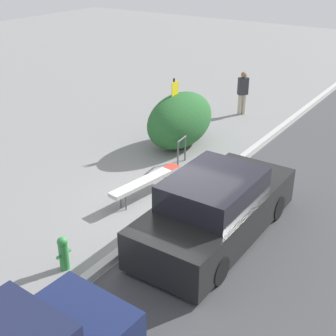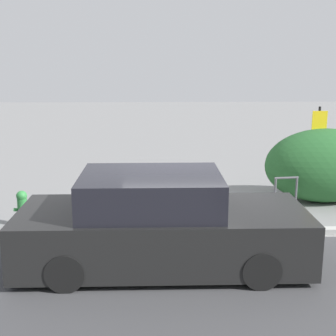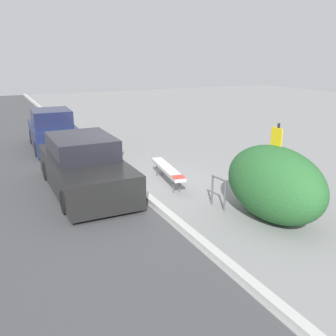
{
  "view_description": "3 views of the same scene",
  "coord_description": "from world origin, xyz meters",
  "px_view_note": "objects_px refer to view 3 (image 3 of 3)",
  "views": [
    {
      "loc": [
        -8.61,
        -5.55,
        6.12
      ],
      "look_at": [
        0.27,
        0.48,
        0.94
      ],
      "focal_mm": 50.0,
      "sensor_mm": 36.0,
      "label": 1
    },
    {
      "loc": [
        -0.57,
        -8.65,
        3.38
      ],
      "look_at": [
        -0.28,
        1.33,
        1.06
      ],
      "focal_mm": 50.0,
      "sensor_mm": 36.0,
      "label": 2
    },
    {
      "loc": [
        9.93,
        -3.72,
        3.82
      ],
      "look_at": [
        1.76,
        0.27,
        1.06
      ],
      "focal_mm": 40.0,
      "sensor_mm": 36.0,
      "label": 3
    }
  ],
  "objects_px": {
    "fire_hydrant": "(118,148)",
    "bench": "(167,169)",
    "bike_rack": "(219,189)",
    "sign_post": "(275,161)",
    "parked_car_far": "(53,131)",
    "parked_car_near": "(84,167)"
  },
  "relations": [
    {
      "from": "fire_hydrant",
      "to": "bench",
      "type": "bearing_deg",
      "value": 7.01
    },
    {
      "from": "bike_rack",
      "to": "sign_post",
      "type": "distance_m",
      "value": 1.61
    },
    {
      "from": "bench",
      "to": "fire_hydrant",
      "type": "distance_m",
      "value": 3.45
    },
    {
      "from": "bike_rack",
      "to": "sign_post",
      "type": "height_order",
      "value": "sign_post"
    },
    {
      "from": "bench",
      "to": "parked_car_far",
      "type": "xyz_separation_m",
      "value": [
        -6.34,
        -2.31,
        0.24
      ]
    },
    {
      "from": "bike_rack",
      "to": "sign_post",
      "type": "xyz_separation_m",
      "value": [
        0.97,
        0.92,
        0.88
      ]
    },
    {
      "from": "sign_post",
      "to": "parked_car_far",
      "type": "height_order",
      "value": "sign_post"
    },
    {
      "from": "bench",
      "to": "bike_rack",
      "type": "xyz_separation_m",
      "value": [
        2.27,
        0.36,
        0.03
      ]
    },
    {
      "from": "bike_rack",
      "to": "parked_car_far",
      "type": "height_order",
      "value": "parked_car_far"
    },
    {
      "from": "bike_rack",
      "to": "fire_hydrant",
      "type": "xyz_separation_m",
      "value": [
        -5.69,
        -0.78,
        -0.09
      ]
    },
    {
      "from": "sign_post",
      "to": "fire_hydrant",
      "type": "relative_size",
      "value": 3.01
    },
    {
      "from": "bike_rack",
      "to": "fire_hydrant",
      "type": "relative_size",
      "value": 1.08
    },
    {
      "from": "fire_hydrant",
      "to": "parked_car_near",
      "type": "xyz_separation_m",
      "value": [
        2.82,
        -1.98,
        0.29
      ]
    },
    {
      "from": "fire_hydrant",
      "to": "bike_rack",
      "type": "bearing_deg",
      "value": 7.8
    },
    {
      "from": "bike_rack",
      "to": "parked_car_near",
      "type": "height_order",
      "value": "parked_car_near"
    },
    {
      "from": "parked_car_near",
      "to": "bike_rack",
      "type": "bearing_deg",
      "value": 43.9
    },
    {
      "from": "sign_post",
      "to": "bike_rack",
      "type": "bearing_deg",
      "value": -136.53
    },
    {
      "from": "parked_car_near",
      "to": "bench",
      "type": "bearing_deg",
      "value": 75.99
    },
    {
      "from": "parked_car_near",
      "to": "parked_car_far",
      "type": "distance_m",
      "value": 5.74
    },
    {
      "from": "fire_hydrant",
      "to": "parked_car_far",
      "type": "bearing_deg",
      "value": -147.08
    },
    {
      "from": "bike_rack",
      "to": "parked_car_near",
      "type": "distance_m",
      "value": 3.99
    },
    {
      "from": "sign_post",
      "to": "parked_car_near",
      "type": "bearing_deg",
      "value": -136.24
    }
  ]
}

